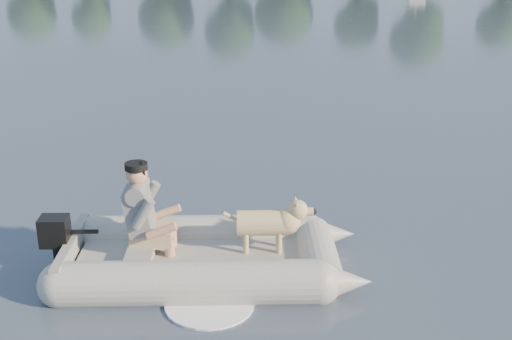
% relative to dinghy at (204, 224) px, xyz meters
% --- Properties ---
extents(water, '(160.00, 160.00, 0.00)m').
position_rel_dinghy_xyz_m(water, '(-0.29, -0.48, -0.60)').
color(water, '#4E5C6A').
rests_on(water, ground).
extents(dinghy, '(5.49, 4.56, 1.39)m').
position_rel_dinghy_xyz_m(dinghy, '(0.00, 0.00, 0.00)').
color(dinghy, gray).
rests_on(dinghy, water).
extents(man, '(0.86, 0.78, 1.08)m').
position_rel_dinghy_xyz_m(man, '(-0.69, -0.12, 0.19)').
color(man, slate).
rests_on(man, dinghy).
extents(dog, '(0.99, 0.55, 0.62)m').
position_rel_dinghy_xyz_m(dog, '(0.62, 0.21, -0.07)').
color(dog, tan).
rests_on(dog, dinghy).
extents(outboard_motor, '(0.47, 0.38, 0.79)m').
position_rel_dinghy_xyz_m(outboard_motor, '(-1.62, -0.40, -0.28)').
color(outboard_motor, black).
rests_on(outboard_motor, dinghy).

